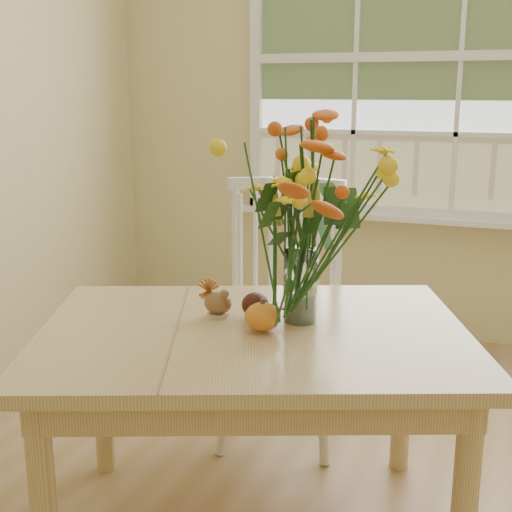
% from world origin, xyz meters
% --- Properties ---
extents(wall_back, '(4.00, 0.02, 2.70)m').
position_xyz_m(wall_back, '(0.00, 2.25, 1.35)').
color(wall_back, beige).
rests_on(wall_back, floor).
extents(window, '(2.42, 0.12, 1.74)m').
position_xyz_m(window, '(0.00, 2.21, 1.53)').
color(window, silver).
rests_on(window, wall_back).
extents(dining_table, '(1.53, 1.32, 0.69)m').
position_xyz_m(dining_table, '(-0.38, 0.23, 0.59)').
color(dining_table, tan).
rests_on(dining_table, floor).
extents(windsor_chair, '(0.55, 0.53, 1.01)m').
position_xyz_m(windsor_chair, '(-0.52, 0.91, 0.57)').
color(windsor_chair, white).
rests_on(windsor_chair, floor).
extents(flower_vase, '(0.48, 0.48, 0.57)m').
position_xyz_m(flower_vase, '(-0.27, 0.34, 1.03)').
color(flower_vase, white).
rests_on(flower_vase, dining_table).
extents(pumpkin, '(0.11, 0.11, 0.08)m').
position_xyz_m(pumpkin, '(-0.35, 0.21, 0.73)').
color(pumpkin, orange).
rests_on(pumpkin, dining_table).
extents(turkey_figurine, '(0.10, 0.07, 0.11)m').
position_xyz_m(turkey_figurine, '(-0.53, 0.29, 0.73)').
color(turkey_figurine, '#CCB78C').
rests_on(turkey_figurine, dining_table).
extents(dark_gourd, '(0.13, 0.10, 0.08)m').
position_xyz_m(dark_gourd, '(-0.41, 0.32, 0.72)').
color(dark_gourd, '#38160F').
rests_on(dark_gourd, dining_table).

